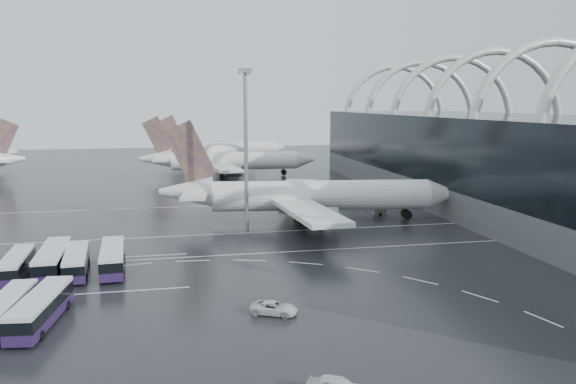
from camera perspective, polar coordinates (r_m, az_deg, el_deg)
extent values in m
plane|color=black|center=(88.63, -3.76, -5.94)|extent=(420.00, 420.00, 0.00)
cube|color=#585A5D|center=(129.55, 23.16, -0.50)|extent=(42.00, 160.00, 6.00)
cube|color=black|center=(128.39, 23.44, 3.90)|extent=(42.00, 160.00, 14.00)
torus|color=silver|center=(116.84, 25.06, 5.82)|extent=(33.80, 1.80, 33.80)
torus|color=silver|center=(132.59, 20.17, 6.40)|extent=(33.80, 1.80, 33.80)
torus|color=silver|center=(149.09, 16.33, 6.83)|extent=(33.80, 1.80, 33.80)
torus|color=silver|center=(166.13, 13.26, 7.15)|extent=(33.80, 1.80, 33.80)
torus|color=silver|center=(183.55, 10.76, 7.39)|extent=(33.80, 1.80, 33.80)
cube|color=silver|center=(86.71, -3.58, -6.27)|extent=(120.00, 0.25, 0.01)
cube|color=silver|center=(100.17, -4.70, -4.18)|extent=(120.00, 0.25, 0.01)
cube|color=silver|center=(127.44, -6.22, -1.33)|extent=(120.00, 0.25, 0.01)
cube|color=silver|center=(73.63, -21.07, -9.70)|extent=(28.00, 0.25, 0.01)
cube|color=silver|center=(88.77, -19.40, -6.42)|extent=(28.00, 0.25, 0.01)
cylinder|color=white|center=(109.03, 3.41, -0.33)|extent=(42.39, 11.09, 5.83)
cone|color=white|center=(114.72, 15.38, -0.17)|extent=(6.72, 6.55, 5.83)
cone|color=white|center=(108.51, -10.33, 0.03)|extent=(10.71, 7.06, 5.83)
cube|color=#421969|center=(107.50, -9.91, 3.95)|extent=(9.68, 1.82, 12.36)
cube|color=white|center=(108.31, -9.28, 0.04)|extent=(6.78, 18.52, 0.50)
cube|color=white|center=(96.37, 2.03, -1.94)|extent=(9.09, 25.63, 0.80)
cube|color=white|center=(121.02, 0.72, 0.33)|extent=(14.94, 26.05, 0.80)
cylinder|color=slate|center=(100.52, 3.51, -2.54)|extent=(5.92, 4.09, 3.42)
cylinder|color=slate|center=(118.16, 2.33, -0.78)|extent=(5.92, 4.09, 3.42)
cube|color=black|center=(109.30, 1.30, -2.44)|extent=(12.78, 7.91, 2.21)
cylinder|color=white|center=(176.46, -5.46, 3.19)|extent=(39.08, 8.42, 5.58)
cone|color=white|center=(178.57, 1.71, 3.29)|extent=(6.17, 5.99, 5.58)
cone|color=white|center=(177.25, -13.32, 3.32)|extent=(10.00, 6.27, 5.58)
cube|color=#421969|center=(176.60, -13.09, 5.63)|extent=(9.28, 1.26, 11.82)
cube|color=white|center=(177.06, -12.70, 3.34)|extent=(5.59, 17.58, 0.48)
cube|color=white|center=(164.50, -6.65, 2.53)|extent=(9.92, 24.73, 0.77)
cube|color=white|center=(188.40, -6.75, 3.36)|extent=(13.18, 24.96, 0.77)
cylinder|color=slate|center=(168.10, -5.67, 2.10)|extent=(5.52, 3.65, 3.27)
cylinder|color=slate|center=(185.28, -5.84, 2.74)|extent=(5.52, 3.65, 3.27)
cube|color=black|center=(176.82, -6.69, 1.92)|extent=(11.96, 6.99, 2.12)
cylinder|color=white|center=(219.26, -6.04, 4.30)|extent=(36.73, 15.10, 5.46)
cone|color=white|center=(227.70, -1.06, 4.52)|extent=(6.91, 6.78, 5.46)
cone|color=white|center=(212.01, -11.87, 4.25)|extent=(10.54, 7.79, 5.46)
cube|color=#421969|center=(211.81, -11.69, 6.14)|extent=(8.89, 2.98, 11.58)
cube|color=white|center=(212.51, -11.38, 4.27)|extent=(8.64, 17.46, 0.47)
cube|color=white|center=(207.02, -5.83, 3.86)|extent=(16.75, 23.91, 0.75)
cube|color=white|center=(229.03, -7.99, 4.32)|extent=(8.06, 23.91, 0.75)
cylinder|color=slate|center=(211.26, -5.44, 3.51)|extent=(5.85, 4.48, 3.20)
cylinder|color=slate|center=(227.03, -7.03, 3.87)|extent=(5.85, 4.48, 3.20)
cube|color=black|center=(218.28, -6.95, 3.27)|extent=(12.50, 8.84, 2.07)
cone|color=white|center=(193.59, -26.48, 3.00)|extent=(10.39, 8.02, 5.31)
cube|color=#421969|center=(193.03, -26.89, 4.98)|extent=(8.52, 3.40, 11.26)
cube|color=white|center=(193.46, -27.02, 2.96)|extent=(9.29, 16.93, 0.46)
cone|color=white|center=(221.37, -26.88, 3.59)|extent=(9.48, 6.11, 5.21)
cube|color=#421969|center=(221.09, -27.24, 5.29)|extent=(8.67, 1.43, 11.05)
cube|color=#261543|center=(83.53, -25.82, -7.19)|extent=(3.28, 12.22, 1.02)
cube|color=black|center=(83.25, -25.88, -6.45)|extent=(3.32, 11.98, 1.21)
cube|color=silver|center=(83.04, -25.92, -5.91)|extent=(3.28, 12.22, 0.42)
cylinder|color=black|center=(79.73, -25.43, -8.20)|extent=(0.37, 0.95, 0.93)
cylinder|color=black|center=(87.04, -24.47, -6.72)|extent=(0.37, 0.95, 0.93)
cylinder|color=black|center=(87.55, -26.15, -6.75)|extent=(0.37, 0.95, 0.93)
cube|color=#261543|center=(83.23, -22.76, -6.96)|extent=(3.70, 14.07, 1.18)
cube|color=black|center=(82.90, -22.82, -6.10)|extent=(3.75, 13.79, 1.39)
cube|color=silver|center=(82.67, -22.86, -5.47)|extent=(3.70, 14.07, 0.48)
cylinder|color=black|center=(78.88, -22.15, -8.11)|extent=(0.42, 1.09, 1.07)
cylinder|color=black|center=(79.38, -24.30, -8.14)|extent=(0.42, 1.09, 1.07)
cylinder|color=black|center=(87.38, -21.34, -6.41)|extent=(0.42, 1.09, 1.07)
cylinder|color=black|center=(87.83, -23.28, -6.45)|extent=(0.42, 1.09, 1.07)
cube|color=#261543|center=(81.91, -20.68, -7.15)|extent=(3.99, 12.74, 1.06)
cube|color=black|center=(81.60, -20.72, -6.37)|extent=(4.02, 12.50, 1.25)
cube|color=silver|center=(81.39, -20.76, -5.80)|extent=(3.99, 12.74, 0.43)
cylinder|color=black|center=(78.09, -19.85, -8.19)|extent=(0.43, 0.99, 0.96)
cylinder|color=black|center=(78.29, -21.83, -8.26)|extent=(0.43, 0.99, 0.96)
cylinder|color=black|center=(85.79, -19.61, -6.64)|extent=(0.43, 0.99, 0.96)
cylinder|color=black|center=(85.97, -21.41, -6.71)|extent=(0.43, 0.99, 0.96)
cube|color=#261543|center=(81.73, -17.37, -6.97)|extent=(3.92, 13.57, 1.13)
cube|color=black|center=(81.41, -17.41, -6.13)|extent=(3.96, 13.30, 1.34)
cube|color=silver|center=(81.18, -17.45, -5.52)|extent=(3.92, 13.57, 0.46)
cylinder|color=black|center=(77.69, -16.38, -8.08)|extent=(0.43, 1.05, 1.03)
cylinder|color=black|center=(77.81, -18.51, -8.16)|extent=(0.43, 1.05, 1.03)
cylinder|color=black|center=(85.93, -16.32, -6.42)|extent=(0.43, 1.05, 1.03)
cylinder|color=black|center=(86.03, -18.24, -6.50)|extent=(0.43, 1.05, 1.03)
cube|color=#261543|center=(66.52, -26.60, -11.32)|extent=(3.55, 12.45, 1.04)
cube|color=black|center=(66.15, -26.68, -10.40)|extent=(3.59, 12.21, 1.23)
cube|color=silver|center=(65.89, -26.73, -9.71)|extent=(3.55, 12.45, 0.43)
cylinder|color=black|center=(62.76, -26.58, -12.91)|extent=(0.39, 0.97, 0.95)
cylinder|color=black|center=(69.76, -24.50, -10.56)|extent=(0.39, 0.97, 0.95)
cylinder|color=black|center=(70.56, -26.58, -10.49)|extent=(0.39, 0.97, 0.95)
cube|color=#261543|center=(65.29, -23.77, -11.46)|extent=(4.47, 13.23, 1.10)
cube|color=black|center=(64.89, -23.83, -10.46)|extent=(4.49, 12.98, 1.30)
cube|color=silver|center=(64.62, -23.88, -9.73)|extent=(4.47, 13.23, 0.45)
cylinder|color=black|center=(61.33, -23.78, -13.20)|extent=(0.47, 1.03, 1.00)
cylinder|color=black|center=(62.29, -26.25, -13.02)|extent=(0.47, 1.03, 1.00)
cylinder|color=black|center=(68.69, -21.49, -10.65)|extent=(0.47, 1.03, 1.00)
cylinder|color=black|center=(69.55, -23.71, -10.54)|extent=(0.47, 1.03, 1.00)
imported|color=silver|center=(62.71, -1.44, -11.69)|extent=(5.68, 4.33, 1.43)
cylinder|color=gray|center=(99.52, -4.29, 3.92)|extent=(0.70, 0.70, 28.05)
cube|color=gray|center=(99.26, -4.39, 12.19)|extent=(2.20, 2.20, 0.80)
cube|color=silver|center=(99.24, -4.39, 12.01)|extent=(2.00, 2.00, 0.40)
cube|color=#B39917|center=(111.30, 4.86, -2.53)|extent=(2.17, 1.28, 1.19)
cube|color=slate|center=(127.34, 6.55, -1.09)|extent=(2.06, 1.22, 1.12)
cube|color=#B39917|center=(111.94, 1.17, -2.41)|extent=(2.31, 1.36, 1.26)
cube|color=slate|center=(117.14, 9.24, -1.98)|extent=(2.52, 1.49, 1.38)
cube|color=#B39917|center=(123.15, -0.46, -1.37)|extent=(2.17, 1.28, 1.18)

